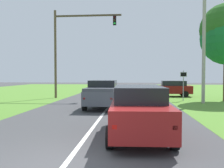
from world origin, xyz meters
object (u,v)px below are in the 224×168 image
(red_suv_near, at_px, (139,110))
(traffic_light, at_px, (71,41))
(utility_pole_right, at_px, (204,45))
(keep_moving_sign, at_px, (183,82))
(crossing_suv_far, at_px, (172,88))
(pickup_truck_lead, at_px, (103,94))

(red_suv_near, bearing_deg, traffic_light, 113.93)
(red_suv_near, bearing_deg, utility_pole_right, 63.19)
(keep_moving_sign, height_order, utility_pole_right, utility_pole_right)
(traffic_light, xyz_separation_m, crossing_suv_far, (10.67, 2.78, -4.87))
(red_suv_near, xyz_separation_m, traffic_light, (-6.53, 14.71, 4.78))
(red_suv_near, distance_m, traffic_light, 16.79)
(keep_moving_sign, bearing_deg, pickup_truck_lead, -142.17)
(crossing_suv_far, bearing_deg, utility_pole_right, -76.17)
(pickup_truck_lead, xyz_separation_m, keep_moving_sign, (6.73, 5.23, 0.76))
(traffic_light, bearing_deg, pickup_truck_lead, -58.80)
(pickup_truck_lead, xyz_separation_m, traffic_light, (-4.21, 6.96, 4.79))
(pickup_truck_lead, relative_size, crossing_suv_far, 1.21)
(pickup_truck_lead, xyz_separation_m, crossing_suv_far, (6.46, 9.73, -0.09))
(utility_pole_right, bearing_deg, red_suv_near, -116.81)
(red_suv_near, distance_m, pickup_truck_lead, 8.09)
(pickup_truck_lead, height_order, traffic_light, traffic_light)
(keep_moving_sign, bearing_deg, crossing_suv_far, 93.45)
(crossing_suv_far, xyz_separation_m, utility_pole_right, (1.54, -6.24, 3.93))
(red_suv_near, bearing_deg, crossing_suv_far, 76.65)
(keep_moving_sign, height_order, crossing_suv_far, keep_moving_sign)
(red_suv_near, bearing_deg, keep_moving_sign, 71.20)
(red_suv_near, relative_size, pickup_truck_lead, 0.95)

